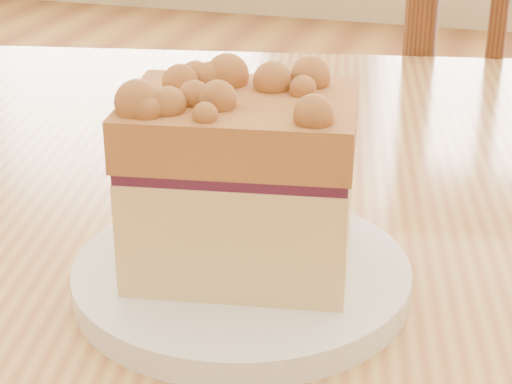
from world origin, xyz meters
TOP-DOWN VIEW (x-y plane):
  - cafe_table_main at (0.10, 0.35)m, footprint 1.32×1.00m
  - plate at (-0.03, 0.19)m, footprint 0.20×0.20m
  - cake_slice at (-0.03, 0.19)m, footprint 0.14×0.11m

SIDE VIEW (x-z plane):
  - cafe_table_main at x=0.10m, z-range 0.27..1.02m
  - plate at x=-0.03m, z-range 0.75..0.77m
  - cake_slice at x=-0.03m, z-range 0.76..0.88m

